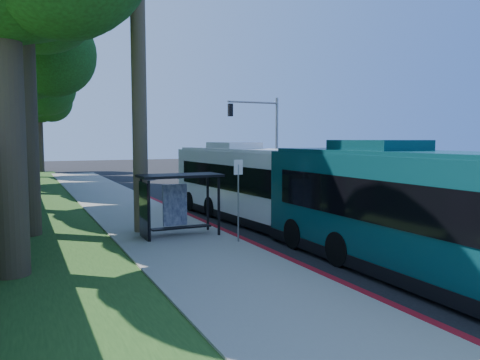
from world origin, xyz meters
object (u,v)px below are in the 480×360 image
white_bus (254,183)px  pickup (233,184)px  bus_shelter (173,193)px  teal_bus (427,213)px

white_bus → pickup: white_bus is taller
bus_shelter → white_bus: size_ratio=0.25×
bus_shelter → pickup: size_ratio=0.61×
bus_shelter → white_bus: (4.58, 1.97, 0.04)m
white_bus → pickup: bearing=66.8°
teal_bus → pickup: teal_bus is taller
bus_shelter → pickup: bus_shelter is taller
teal_bus → pickup: bearing=80.7°
teal_bus → pickup: size_ratio=2.51×
white_bus → teal_bus: (0.08, -10.38, 0.06)m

